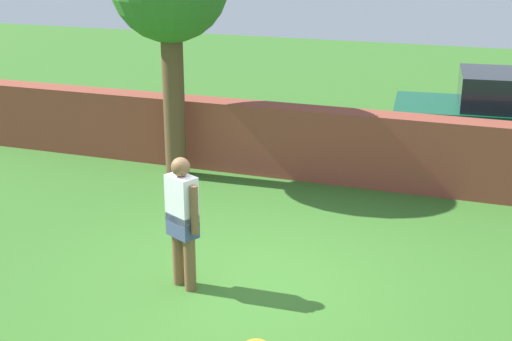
# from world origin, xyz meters

# --- Properties ---
(ground_plane) EXTENTS (40.00, 40.00, 0.00)m
(ground_plane) POSITION_xyz_m (0.00, 0.00, 0.00)
(ground_plane) COLOR #336623
(brick_wall) EXTENTS (11.10, 0.50, 1.23)m
(brick_wall) POSITION_xyz_m (-1.50, 4.06, 0.61)
(brick_wall) COLOR brown
(brick_wall) RESTS_ON ground
(person) EXTENTS (0.49, 0.36, 1.62)m
(person) POSITION_xyz_m (-0.69, -0.24, 0.90)
(person) COLOR brown
(person) RESTS_ON ground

